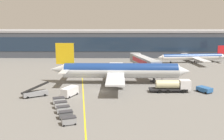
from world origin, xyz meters
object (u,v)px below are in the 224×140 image
object	(u,v)px
baggage_cart_3	(61,105)
baggage_cart_4	(59,100)
fuel_tanker	(173,86)
baggage_cart_2	(63,109)
baggage_cart_1	(66,114)
commuter_jet_far	(193,57)
main_airliner	(120,70)
baggage_cart_0	(69,120)
belt_loader	(35,93)
crew_van	(69,91)
pushback_tug	(204,89)

from	to	relation	value
baggage_cart_3	baggage_cart_4	world-z (taller)	same
fuel_tanker	baggage_cart_2	world-z (taller)	fuel_tanker
baggage_cart_1	commuter_jet_far	bearing A→B (deg)	56.39
main_airliner	baggage_cart_3	world-z (taller)	main_airliner
main_airliner	baggage_cart_4	xyz separation A→B (m)	(-14.40, -19.23, -3.18)
commuter_jet_far	baggage_cart_0	bearing A→B (deg)	-121.81
belt_loader	main_airliner	bearing A→B (deg)	32.88
crew_van	belt_loader	world-z (taller)	belt_loader
crew_van	baggage_cart_1	size ratio (longest dim) A/B	1.80
baggage_cart_1	baggage_cart_3	world-z (taller)	same
fuel_tanker	baggage_cart_0	bearing A→B (deg)	-137.24
belt_loader	baggage_cart_0	xyz separation A→B (m)	(11.39, -17.42, -0.21)
pushback_tug	baggage_cart_4	size ratio (longest dim) A/B	1.47
pushback_tug	baggage_cart_2	distance (m)	37.84
baggage_cart_0	fuel_tanker	bearing A→B (deg)	42.76
baggage_cart_0	main_airliner	bearing A→B (deg)	72.24
baggage_cart_0	commuter_jet_far	bearing A→B (deg)	58.19
baggage_cart_4	commuter_jet_far	xyz separation A→B (m)	(47.48, 57.45, 1.85)
main_airliner	commuter_jet_far	size ratio (longest dim) A/B	1.32
fuel_tanker	crew_van	distance (m)	27.05
main_airliner	baggage_cart_0	size ratio (longest dim) A/B	13.93
pushback_tug	baggage_cart_3	size ratio (longest dim) A/B	1.47
belt_loader	baggage_cart_0	size ratio (longest dim) A/B	2.21
baggage_cart_3	baggage_cart_1	bearing A→B (deg)	-69.91
baggage_cart_0	crew_van	bearing A→B (deg)	99.29
fuel_tanker	belt_loader	size ratio (longest dim) A/B	1.63
baggage_cart_2	baggage_cart_4	bearing A→B (deg)	110.09
fuel_tanker	pushback_tug	size ratio (longest dim) A/B	2.44
main_airliner	baggage_cart_2	size ratio (longest dim) A/B	13.93
fuel_tanker	baggage_cart_0	size ratio (longest dim) A/B	3.59
main_airliner	pushback_tug	bearing A→B (deg)	-23.05
belt_loader	baggage_cart_2	xyz separation A→B (m)	(9.20, -11.41, -0.21)
baggage_cart_4	fuel_tanker	bearing A→B (deg)	19.51
main_airliner	pushback_tug	distance (m)	24.30
main_airliner	baggage_cart_1	xyz separation A→B (m)	(-11.11, -28.25, -3.18)
main_airliner	fuel_tanker	size ratio (longest dim) A/B	3.88
baggage_cart_0	baggage_cart_4	xyz separation A→B (m)	(-4.40, 12.02, 0.00)
baggage_cart_1	baggage_cart_2	world-z (taller)	same
baggage_cart_2	baggage_cart_0	bearing A→B (deg)	-69.91
baggage_cart_3	commuter_jet_far	size ratio (longest dim) A/B	0.09
crew_van	baggage_cart_3	size ratio (longest dim) A/B	1.80
crew_van	baggage_cart_4	world-z (taller)	crew_van
fuel_tanker	baggage_cart_3	distance (m)	30.08
crew_van	baggage_cart_3	world-z (taller)	crew_van
baggage_cart_2	baggage_cart_4	distance (m)	6.40
crew_van	pushback_tug	world-z (taller)	crew_van
baggage_cart_0	pushback_tug	bearing A→B (deg)	34.14
main_airliner	baggage_cart_3	size ratio (longest dim) A/B	13.93
baggage_cart_1	baggage_cart_3	distance (m)	6.40
baggage_cart_1	baggage_cart_0	bearing A→B (deg)	-69.91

